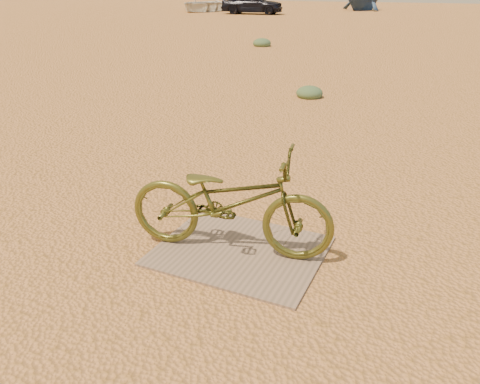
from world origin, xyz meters
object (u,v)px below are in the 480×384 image
at_px(plywood_board, 240,251).
at_px(bicycle, 230,201).
at_px(boat_near_left, 203,4).
at_px(car, 252,3).

relative_size(plywood_board, bicycle, 0.80).
bearing_deg(plywood_board, bicycle, -162.54).
bearing_deg(boat_near_left, car, -13.78).
distance_m(plywood_board, bicycle, 0.49).
bearing_deg(plywood_board, boat_near_left, 119.50).
bearing_deg(car, bicycle, -164.35).
height_order(bicycle, car, car).
relative_size(bicycle, car, 0.39).
height_order(bicycle, boat_near_left, boat_near_left).
relative_size(bicycle, boat_near_left, 0.32).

